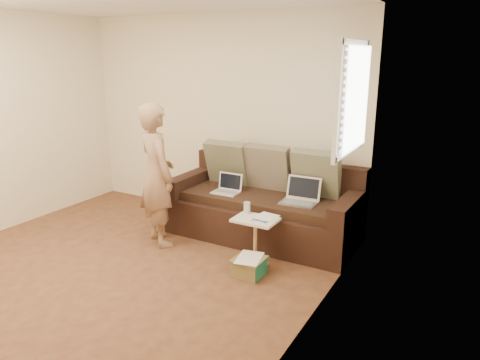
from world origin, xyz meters
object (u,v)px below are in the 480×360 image
(sofa, at_px, (263,203))
(laptop_white, at_px, (226,193))
(person, at_px, (157,175))
(laptop_silver, at_px, (298,204))
(drinking_glass, at_px, (247,208))
(striped_box, at_px, (249,266))
(side_table, at_px, (255,241))

(sofa, xyz_separation_m, laptop_white, (-0.42, -0.16, 0.10))
(laptop_white, bearing_deg, person, -135.51)
(sofa, height_order, person, person)
(laptop_silver, relative_size, drinking_glass, 3.23)
(sofa, distance_m, drinking_glass, 0.57)
(laptop_white, distance_m, striped_box, 1.14)
(drinking_glass, height_order, striped_box, drinking_glass)
(side_table, height_order, drinking_glass, drinking_glass)
(laptop_silver, distance_m, person, 1.60)
(sofa, distance_m, side_table, 0.71)
(sofa, bearing_deg, side_table, -70.11)
(sofa, xyz_separation_m, drinking_glass, (0.08, -0.55, 0.12))
(laptop_white, bearing_deg, side_table, -38.90)
(laptop_silver, height_order, striped_box, laptop_silver)
(drinking_glass, bearing_deg, side_table, -33.34)
(sofa, relative_size, person, 1.37)
(person, distance_m, drinking_glass, 1.09)
(laptop_white, distance_m, drinking_glass, 0.64)
(sofa, xyz_separation_m, person, (-0.96, -0.73, 0.38))
(laptop_white, xyz_separation_m, drinking_glass, (0.50, -0.39, 0.03))
(person, xyz_separation_m, striped_box, (1.28, -0.20, -0.71))
(sofa, distance_m, person, 1.26)
(sofa, relative_size, laptop_white, 7.21)
(sofa, xyz_separation_m, striped_box, (0.31, -0.92, -0.33))
(laptop_silver, xyz_separation_m, striped_box, (-0.16, -0.84, -0.43))
(sofa, bearing_deg, laptop_white, -159.59)
(laptop_white, xyz_separation_m, side_table, (0.65, -0.49, -0.28))
(laptop_silver, distance_m, laptop_white, 0.90)
(person, bearing_deg, laptop_silver, -126.70)
(side_table, distance_m, drinking_glass, 0.35)
(sofa, height_order, striped_box, sofa)
(person, relative_size, striped_box, 5.51)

